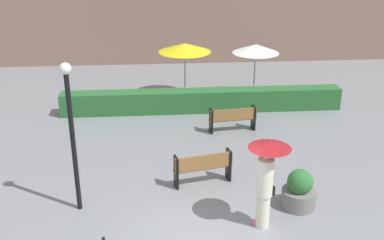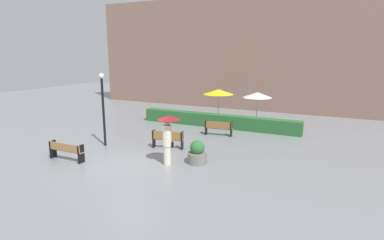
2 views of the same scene
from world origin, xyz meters
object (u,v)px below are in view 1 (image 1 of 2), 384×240
(bench_mid_center, at_px, (203,166))
(bench_back_row, at_px, (233,118))
(lamp_post, at_px, (71,123))
(patio_umbrella_white, at_px, (256,49))
(patio_umbrella_yellow, at_px, (185,48))
(pedestrian_with_umbrella, at_px, (266,173))
(planter_pot, at_px, (299,191))

(bench_mid_center, distance_m, bench_back_row, 3.84)
(bench_mid_center, bearing_deg, lamp_post, -163.12)
(bench_back_row, distance_m, patio_umbrella_white, 3.97)
(bench_back_row, relative_size, patio_umbrella_white, 0.73)
(lamp_post, xyz_separation_m, patio_umbrella_yellow, (3.21, 8.20, -0.21))
(lamp_post, bearing_deg, pedestrian_with_umbrella, -13.69)
(bench_back_row, height_order, lamp_post, lamp_post)
(bench_mid_center, distance_m, lamp_post, 3.84)
(patio_umbrella_white, bearing_deg, patio_umbrella_yellow, 174.01)
(patio_umbrella_yellow, bearing_deg, patio_umbrella_white, -5.99)
(planter_pot, relative_size, patio_umbrella_yellow, 0.45)
(planter_pot, height_order, patio_umbrella_white, patio_umbrella_white)
(bench_back_row, bearing_deg, bench_mid_center, -111.30)
(planter_pot, bearing_deg, patio_umbrella_yellow, 105.26)
(bench_mid_center, bearing_deg, planter_pot, -30.35)
(bench_back_row, distance_m, patio_umbrella_yellow, 4.24)
(lamp_post, bearing_deg, patio_umbrella_yellow, 68.63)
(patio_umbrella_yellow, height_order, patio_umbrella_white, patio_umbrella_yellow)
(planter_pot, bearing_deg, pedestrian_with_umbrella, -145.61)
(bench_back_row, distance_m, planter_pot, 5.01)
(bench_back_row, height_order, patio_umbrella_yellow, patio_umbrella_yellow)
(patio_umbrella_yellow, xyz_separation_m, patio_umbrella_white, (2.85, -0.30, -0.02))
(bench_back_row, bearing_deg, lamp_post, -135.47)
(planter_pot, bearing_deg, lamp_post, 176.27)
(bench_back_row, xyz_separation_m, patio_umbrella_white, (1.41, 3.34, 1.61))
(pedestrian_with_umbrella, xyz_separation_m, lamp_post, (-4.48, 1.09, 0.93))
(planter_pot, bearing_deg, bench_mid_center, 149.65)
(bench_mid_center, xyz_separation_m, planter_pot, (2.30, -1.35, -0.10))
(pedestrian_with_umbrella, relative_size, planter_pot, 2.10)
(patio_umbrella_yellow, relative_size, patio_umbrella_white, 1.01)
(bench_back_row, xyz_separation_m, patio_umbrella_yellow, (-1.43, 3.64, 1.64))
(patio_umbrella_yellow, bearing_deg, lamp_post, -111.37)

